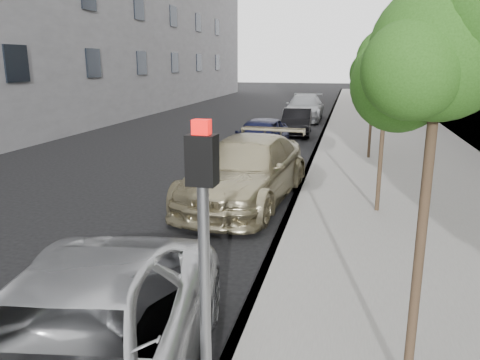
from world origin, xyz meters
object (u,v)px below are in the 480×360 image
(minivan, at_px, (70,357))
(sedan_black, at_px, (297,122))
(signal_pole, at_px, (204,249))
(sedan_blue, at_px, (260,137))
(suv, at_px, (246,171))
(tree_mid, at_px, (389,59))
(tree_far, at_px, (376,64))
(tree_near, at_px, (443,52))
(sedan_rear, at_px, (304,108))

(minivan, xyz_separation_m, sedan_black, (-0.02, 19.89, -0.10))
(signal_pole, distance_m, sedan_blue, 14.45)
(suv, height_order, sedan_blue, suv)
(tree_mid, bearing_deg, sedan_black, 105.19)
(sedan_blue, relative_size, sedan_black, 1.11)
(tree_mid, height_order, sedan_blue, tree_mid)
(tree_far, bearing_deg, tree_near, -90.00)
(tree_far, bearing_deg, minivan, -103.32)
(tree_near, relative_size, minivan, 0.80)
(tree_near, height_order, minivan, tree_near)
(tree_near, distance_m, tree_mid, 6.50)
(tree_mid, height_order, tree_far, tree_mid)
(minivan, bearing_deg, sedan_rear, 81.05)
(tree_far, xyz_separation_m, sedan_blue, (-4.14, 0.19, -2.74))
(tree_mid, xyz_separation_m, tree_far, (-0.00, 6.50, -0.14))
(sedan_black, xyz_separation_m, sedan_rear, (-0.23, 6.10, 0.14))
(signal_pole, distance_m, sedan_black, 19.96)
(tree_far, relative_size, sedan_blue, 0.96)
(tree_mid, bearing_deg, sedan_blue, 121.74)
(suv, distance_m, sedan_black, 11.89)
(tree_near, bearing_deg, tree_mid, 90.00)
(minivan, bearing_deg, suv, 80.50)
(signal_pole, height_order, suv, signal_pole)
(suv, bearing_deg, signal_pole, -74.17)
(tree_mid, xyz_separation_m, sedan_rear, (-3.58, 18.43, -2.84))
(minivan, distance_m, sedan_black, 19.89)
(minivan, height_order, sedan_rear, sedan_rear)
(sedan_blue, bearing_deg, tree_near, -69.23)
(tree_far, bearing_deg, sedan_black, 119.86)
(tree_mid, bearing_deg, minivan, -113.76)
(signal_pole, xyz_separation_m, sedan_blue, (-2.21, 14.22, -1.28))
(tree_mid, relative_size, sedan_black, 1.11)
(suv, bearing_deg, tree_mid, -1.76)
(tree_mid, xyz_separation_m, minivan, (-3.33, -7.56, -2.87))
(tree_far, xyz_separation_m, signal_pole, (-1.93, -14.03, -1.47))
(sedan_black, relative_size, sedan_rear, 0.72)
(minivan, distance_m, suv, 8.00)
(tree_near, height_order, sedan_rear, tree_near)
(tree_near, relative_size, sedan_rear, 0.80)
(sedan_black, height_order, sedan_rear, sedan_rear)
(sedan_black, bearing_deg, signal_pole, -89.03)
(minivan, bearing_deg, signal_pole, -8.53)
(sedan_black, bearing_deg, sedan_rear, 89.02)
(signal_pole, bearing_deg, minivan, -177.24)
(tree_mid, distance_m, sedan_black, 13.12)
(tree_mid, distance_m, tree_far, 6.50)
(signal_pole, height_order, minivan, signal_pole)
(tree_near, xyz_separation_m, tree_far, (0.00, 13.00, -0.17))
(suv, bearing_deg, tree_far, 67.08)
(suv, bearing_deg, sedan_black, 95.97)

